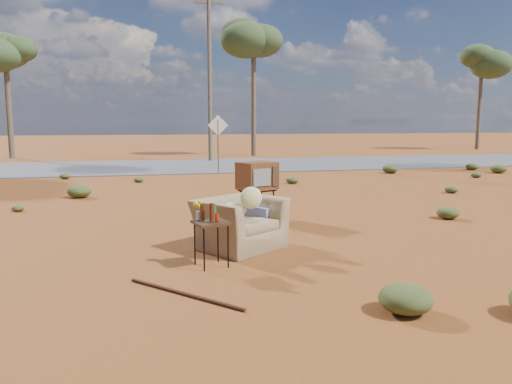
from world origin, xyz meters
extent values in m
plane|color=brown|center=(0.00, 0.00, 0.00)|extent=(140.00, 140.00, 0.00)
cube|color=#565659|center=(0.00, 15.00, 0.02)|extent=(140.00, 7.00, 0.04)
imported|color=olive|center=(-0.05, 0.44, 0.52)|extent=(1.42, 1.30, 1.04)
ellipsoid|color=#DED988|center=(-0.12, 0.45, 0.61)|extent=(0.38, 0.38, 0.22)
ellipsoid|color=#DED988|center=(0.11, 0.30, 0.81)|extent=(0.33, 0.17, 0.33)
cube|color=navy|center=(0.36, 0.84, 0.30)|extent=(0.84, 0.92, 0.61)
cube|color=black|center=(0.80, 2.78, 0.57)|extent=(0.76, 0.69, 0.03)
cylinder|color=black|center=(0.62, 2.46, 0.28)|extent=(0.04, 0.04, 0.57)
cylinder|color=black|center=(1.15, 2.69, 0.28)|extent=(0.04, 0.04, 0.57)
cylinder|color=black|center=(0.45, 2.87, 0.28)|extent=(0.04, 0.04, 0.57)
cylinder|color=black|center=(0.97, 3.10, 0.28)|extent=(0.04, 0.04, 0.57)
cube|color=#5D3317|center=(0.80, 2.78, 0.86)|extent=(0.86, 0.78, 0.55)
cube|color=slate|center=(0.82, 2.48, 0.86)|extent=(0.39, 0.19, 0.34)
cube|color=#472D19|center=(1.14, 2.61, 0.86)|extent=(0.15, 0.08, 0.39)
cube|color=#3A2915|center=(-0.60, -0.40, 0.60)|extent=(0.52, 0.52, 0.03)
cylinder|color=black|center=(-0.72, -0.60, 0.30)|extent=(0.02, 0.02, 0.60)
cylinder|color=black|center=(-0.39, -0.52, 0.30)|extent=(0.02, 0.02, 0.60)
cylinder|color=black|center=(-0.81, -0.27, 0.30)|extent=(0.02, 0.02, 0.60)
cylinder|color=black|center=(-0.48, -0.19, 0.30)|extent=(0.02, 0.02, 0.60)
cylinder|color=#44190B|center=(-0.71, -0.38, 0.72)|extent=(0.06, 0.06, 0.22)
cylinder|color=#44190B|center=(-0.60, -0.47, 0.73)|extent=(0.06, 0.06, 0.24)
cylinder|color=#285F2E|center=(-0.54, -0.29, 0.71)|extent=(0.05, 0.05, 0.20)
cylinder|color=red|center=(-0.53, -0.47, 0.67)|extent=(0.05, 0.05, 0.11)
cylinder|color=silver|center=(-0.75, -0.30, 0.67)|extent=(0.07, 0.07, 0.12)
ellipsoid|color=yellow|center=(-0.75, -0.30, 0.82)|extent=(0.14, 0.14, 0.10)
cylinder|color=#4F2715|center=(-1.06, -1.46, 0.02)|extent=(1.16, 1.31, 0.05)
cylinder|color=brown|center=(1.50, 12.00, 1.00)|extent=(0.06, 0.06, 2.00)
cube|color=silver|center=(1.50, 12.00, 1.80)|extent=(0.78, 0.04, 0.78)
cylinder|color=brown|center=(-8.00, 22.00, 3.00)|extent=(0.28, 0.28, 6.00)
ellipsoid|color=#41552C|center=(-8.00, 22.00, 5.50)|extent=(3.20, 3.20, 2.20)
cylinder|color=brown|center=(5.00, 21.00, 3.50)|extent=(0.28, 0.28, 7.00)
ellipsoid|color=#41552C|center=(5.00, 21.00, 6.50)|extent=(3.20, 3.20, 2.20)
cylinder|color=brown|center=(22.00, 24.00, 3.25)|extent=(0.28, 0.28, 6.50)
ellipsoid|color=#41552C|center=(22.00, 24.00, 6.00)|extent=(3.20, 3.20, 2.20)
cylinder|color=brown|center=(2.00, 17.50, 4.00)|extent=(0.20, 0.20, 8.00)
cube|color=brown|center=(2.00, 17.50, 7.50)|extent=(1.40, 0.10, 0.10)
ellipsoid|color=#4A5023|center=(4.50, 1.80, 0.12)|extent=(0.44, 0.44, 0.24)
ellipsoid|color=#4A5023|center=(-3.00, 6.50, 0.17)|extent=(0.60, 0.60, 0.33)
ellipsoid|color=#4A5023|center=(6.80, 5.00, 0.10)|extent=(0.36, 0.36, 0.20)
ellipsoid|color=#4A5023|center=(3.20, 8.00, 0.11)|extent=(0.40, 0.40, 0.22)
ellipsoid|color=#4A5023|center=(-1.50, 9.50, 0.08)|extent=(0.30, 0.30, 0.17)
camera|label=1|loc=(-1.53, -6.87, 1.93)|focal=35.00mm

